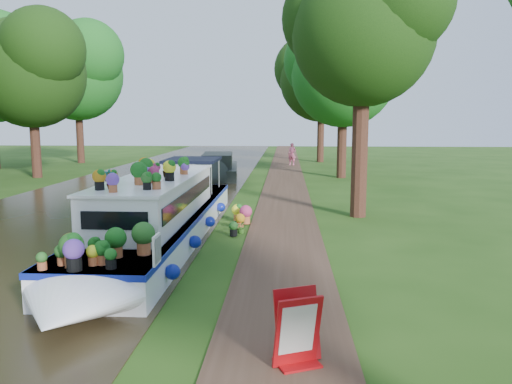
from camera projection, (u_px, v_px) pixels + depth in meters
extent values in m
plane|color=#214411|center=(244.00, 234.00, 14.97)|extent=(100.00, 100.00, 0.00)
cube|color=black|center=(50.00, 231.00, 15.32)|extent=(10.00, 100.00, 0.02)
cube|color=#432D1F|center=(284.00, 234.00, 14.89)|extent=(2.20, 100.00, 0.03)
cube|color=white|center=(166.00, 224.00, 14.57)|extent=(2.20, 12.00, 0.75)
cube|color=navy|center=(166.00, 213.00, 14.52)|extent=(2.24, 12.04, 0.12)
cube|color=white|center=(158.00, 198.00, 13.65)|extent=(1.80, 7.00, 1.05)
cube|color=white|center=(158.00, 177.00, 13.57)|extent=(1.90, 7.10, 0.06)
cube|color=black|center=(191.00, 195.00, 13.58)|extent=(0.03, 6.40, 0.38)
cube|color=black|center=(125.00, 195.00, 13.69)|extent=(0.03, 6.40, 0.38)
cube|color=black|center=(192.00, 160.00, 18.59)|extent=(1.90, 2.40, 0.10)
cube|color=white|center=(157.00, 250.00, 9.07)|extent=(0.04, 0.45, 0.55)
imported|color=#16541A|center=(109.00, 179.00, 11.04)|extent=(0.26, 0.20, 0.44)
imported|color=#16541A|center=(167.00, 169.00, 13.32)|extent=(0.34, 0.34, 0.43)
cylinder|color=#341911|center=(360.00, 152.00, 17.37)|extent=(0.56, 0.56, 4.55)
sphere|color=black|center=(363.00, 35.00, 16.80)|extent=(4.80, 4.80, 4.80)
sphere|color=black|center=(398.00, 0.00, 15.90)|extent=(3.60, 3.60, 3.60)
sphere|color=black|center=(336.00, 18.00, 17.58)|extent=(3.84, 3.84, 3.84)
cylinder|color=#341911|center=(342.00, 145.00, 29.24)|extent=(0.56, 0.56, 3.85)
sphere|color=#16541A|center=(344.00, 75.00, 28.66)|extent=(6.00, 6.00, 6.00)
sphere|color=#16541A|center=(368.00, 51.00, 27.52)|extent=(4.50, 4.50, 4.50)
sphere|color=#16541A|center=(324.00, 61.00, 29.63)|extent=(4.80, 4.80, 4.80)
cylinder|color=#341911|center=(321.00, 136.00, 40.11)|extent=(0.56, 0.56, 4.20)
sphere|color=black|center=(322.00, 80.00, 39.47)|extent=(6.60, 6.60, 6.60)
sphere|color=black|center=(340.00, 61.00, 38.22)|extent=(4.95, 4.95, 4.95)
sphere|color=black|center=(307.00, 69.00, 40.54)|extent=(5.28, 5.28, 5.28)
cylinder|color=#341911|center=(36.00, 145.00, 29.32)|extent=(0.56, 0.56, 3.85)
sphere|color=black|center=(31.00, 74.00, 28.73)|extent=(6.20, 6.20, 6.20)
sphere|color=black|center=(43.00, 49.00, 27.56)|extent=(4.65, 4.65, 4.65)
sphere|color=black|center=(22.00, 60.00, 29.73)|extent=(4.96, 4.96, 4.96)
cylinder|color=#341911|center=(80.00, 135.00, 39.25)|extent=(0.56, 0.56, 4.38)
sphere|color=#16541A|center=(77.00, 75.00, 38.58)|extent=(7.00, 7.00, 7.00)
sphere|color=#16541A|center=(88.00, 55.00, 37.26)|extent=(5.25, 5.25, 5.25)
sphere|color=#16541A|center=(68.00, 63.00, 39.72)|extent=(5.60, 5.60, 5.60)
cube|color=black|center=(219.00, 171.00, 29.77)|extent=(2.72, 6.80, 0.66)
cube|color=black|center=(218.00, 160.00, 29.12)|extent=(2.02, 4.01, 0.77)
cube|color=#B40C11|center=(297.00, 362.00, 6.97)|extent=(0.71, 0.66, 0.03)
cube|color=#B40C11|center=(298.00, 332.00, 6.78)|extent=(0.70, 0.49, 1.03)
cube|color=#B40C11|center=(297.00, 324.00, 7.02)|extent=(0.70, 0.49, 1.03)
cube|color=white|center=(298.00, 329.00, 6.73)|extent=(0.53, 0.35, 0.72)
imported|color=#CC547C|center=(292.00, 154.00, 37.31)|extent=(0.70, 0.59, 1.65)
imported|color=#35671E|center=(242.00, 227.00, 15.04)|extent=(0.45, 0.42, 0.40)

